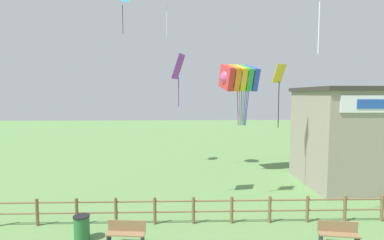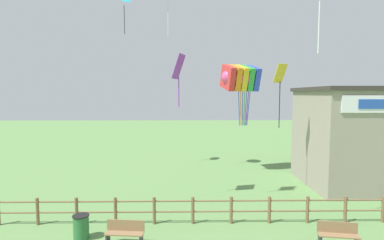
{
  "view_description": "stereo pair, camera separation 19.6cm",
  "coord_description": "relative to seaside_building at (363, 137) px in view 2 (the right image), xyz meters",
  "views": [
    {
      "loc": [
        -0.45,
        -5.99,
        5.66
      ],
      "look_at": [
        0.0,
        8.74,
        4.41
      ],
      "focal_mm": 28.0,
      "sensor_mm": 36.0,
      "label": 1
    },
    {
      "loc": [
        -0.25,
        -5.99,
        5.66
      ],
      "look_at": [
        0.0,
        8.74,
        4.41
      ],
      "focal_mm": 28.0,
      "sensor_mm": 36.0,
      "label": 2
    }
  ],
  "objects": [
    {
      "name": "wooden_fence",
      "position": [
        -10.64,
        -5.44,
        -2.4
      ],
      "size": [
        17.05,
        0.14,
        1.2
      ],
      "color": "brown",
      "rests_on": "ground_plane"
    },
    {
      "name": "seaside_building",
      "position": [
        0.0,
        0.0,
        0.0
      ],
      "size": [
        7.11,
        5.96,
        6.12
      ],
      "color": "gray",
      "rests_on": "ground_plane"
    },
    {
      "name": "park_bench_near_fence",
      "position": [
        -13.24,
        -7.26,
        -2.58
      ],
      "size": [
        1.48,
        0.54,
        0.92
      ],
      "color": "olive",
      "rests_on": "ground_plane"
    },
    {
      "name": "park_bench_by_building",
      "position": [
        -5.28,
        -7.56,
        -2.58
      ],
      "size": [
        1.49,
        0.64,
        0.92
      ],
      "color": "olive",
      "rests_on": "ground_plane"
    },
    {
      "name": "trash_bin",
      "position": [
        -15.06,
        -6.76,
        -2.59
      ],
      "size": [
        0.64,
        0.64,
        0.96
      ],
      "color": "#2D6B38",
      "rests_on": "ground_plane"
    },
    {
      "name": "kite_rainbow_parafoil",
      "position": [
        -7.07,
        3.26,
        3.79
      ],
      "size": [
        3.32,
        2.71,
        4.41
      ],
      "color": "#E54C8C"
    },
    {
      "name": "kite_cyan_delta",
      "position": [
        -15.49,
        4.46,
        9.49
      ],
      "size": [
        1.49,
        1.46,
        2.81
      ],
      "color": "#2DB2C6"
    },
    {
      "name": "kite_purple_streamer",
      "position": [
        -11.32,
        -2.32,
        3.88
      ],
      "size": [
        0.74,
        1.07,
        2.76
      ],
      "color": "purple"
    },
    {
      "name": "kite_yellow_diamond",
      "position": [
        -5.55,
        -1.02,
        3.31
      ],
      "size": [
        0.89,
        0.8,
        3.66
      ],
      "color": "yellow"
    }
  ]
}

